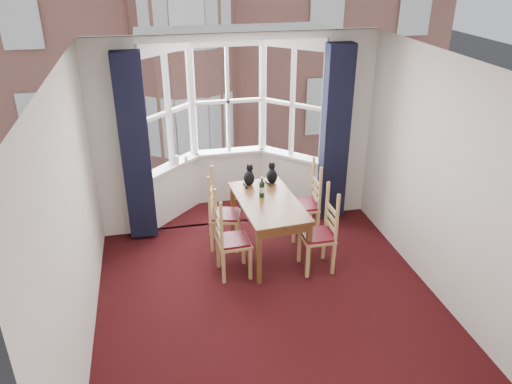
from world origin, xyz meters
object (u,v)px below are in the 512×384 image
object	(u,v)px
dining_table	(268,207)
cat_right	(272,175)
wine_bottle	(262,188)
candle_short	(186,159)
chair_left_near	(226,242)
chair_right_near	(324,236)
candle_tall	(177,160)
chair_right_far	(309,206)
chair_left_far	(218,216)
cat_left	(249,177)

from	to	relation	value
dining_table	cat_right	world-z (taller)	cat_right
wine_bottle	candle_short	size ratio (longest dim) A/B	2.72
chair_left_near	cat_right	xyz separation A→B (m)	(0.82, 0.95, 0.43)
dining_table	chair_right_near	world-z (taller)	chair_right_near
candle_tall	wine_bottle	bearing A→B (deg)	-49.11
chair_right_near	chair_right_far	xyz separation A→B (m)	(0.08, 0.84, 0.00)
chair_right_far	cat_right	xyz separation A→B (m)	(-0.50, 0.22, 0.43)
chair_left_near	candle_tall	xyz separation A→B (m)	(-0.46, 1.72, 0.47)
chair_left_far	wine_bottle	bearing A→B (deg)	-18.01
chair_left_near	candle_tall	distance (m)	1.84
chair_right_near	wine_bottle	distance (m)	1.02
wine_bottle	candle_short	world-z (taller)	wine_bottle
candle_tall	cat_right	bearing A→B (deg)	-31.23
chair_left_near	cat_right	world-z (taller)	cat_right
chair_right_near	chair_left_near	bearing A→B (deg)	175.29
chair_right_near	candle_short	xyz separation A→B (m)	(-1.57, 1.85, 0.45)
dining_table	cat_left	distance (m)	0.61
cat_left	dining_table	bearing A→B (deg)	-75.12
candle_tall	chair_right_near	bearing A→B (deg)	-47.00
wine_bottle	cat_right	bearing A→B (deg)	60.11
cat_left	candle_short	bearing A→B (deg)	135.11
dining_table	chair_right_near	size ratio (longest dim) A/B	1.59
chair_right_far	cat_right	size ratio (longest dim) A/B	3.10
cat_right	wine_bottle	bearing A→B (deg)	-119.89
wine_bottle	dining_table	bearing A→B (deg)	-66.24
candle_tall	candle_short	size ratio (longest dim) A/B	1.30
dining_table	cat_right	xyz separation A→B (m)	(0.18, 0.55, 0.21)
chair_left_far	candle_short	world-z (taller)	candle_short
chair_left_near	candle_short	xyz separation A→B (m)	(-0.32, 1.75, 0.45)
chair_left_far	wine_bottle	world-z (taller)	wine_bottle
cat_left	chair_left_far	bearing A→B (deg)	-154.39
cat_right	candle_tall	distance (m)	1.49
candle_short	chair_left_far	bearing A→B (deg)	-72.53
chair_left_near	wine_bottle	world-z (taller)	wine_bottle
chair_left_far	chair_right_far	distance (m)	1.32
dining_table	chair_right_far	size ratio (longest dim) A/B	1.59
chair_left_far	chair_right_far	size ratio (longest dim) A/B	1.00
dining_table	candle_short	distance (m)	1.67
dining_table	candle_tall	distance (m)	1.73
chair_right_far	candle_tall	xyz separation A→B (m)	(-1.78, 0.99, 0.47)
chair_left_far	candle_tall	world-z (taller)	candle_tall
chair_left_far	cat_right	bearing A→B (deg)	16.12
chair_left_near	wine_bottle	size ratio (longest dim) A/B	3.23
chair_left_far	cat_right	size ratio (longest dim) A/B	3.10
chair_right_near	cat_left	distance (m)	1.37
chair_right_far	candle_short	bearing A→B (deg)	148.20
chair_left_near	chair_left_far	size ratio (longest dim) A/B	1.00
chair_left_far	candle_short	xyz separation A→B (m)	(-0.33, 1.04, 0.45)
chair_left_near	chair_left_far	bearing A→B (deg)	89.57
cat_left	wine_bottle	distance (m)	0.43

